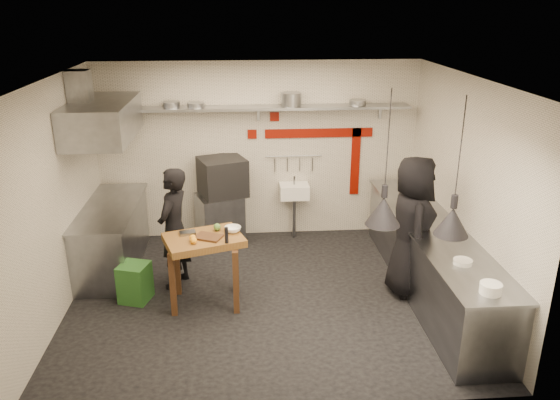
{
  "coord_description": "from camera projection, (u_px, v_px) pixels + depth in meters",
  "views": [
    {
      "loc": [
        -0.3,
        -6.25,
        3.64
      ],
      "look_at": [
        0.2,
        0.3,
        1.23
      ],
      "focal_mm": 35.0,
      "sensor_mm": 36.0,
      "label": 1
    }
  ],
  "objects": [
    {
      "name": "small_bowl_right",
      "position": [
        463.0,
        262.0,
        5.95
      ],
      "size": [
        0.23,
        0.23,
        0.05
      ],
      "primitive_type": "cylinder",
      "rotation": [
        0.0,
        0.0,
        0.1
      ],
      "color": "white",
      "rests_on": "counter_right_top"
    },
    {
      "name": "sink_drain",
      "position": [
        294.0,
        218.0,
        8.8
      ],
      "size": [
        0.06,
        0.06,
        0.66
      ],
      "primitive_type": "cylinder",
      "color": "slate",
      "rests_on": "floor"
    },
    {
      "name": "ceiling",
      "position": [
        264.0,
        79.0,
        6.16
      ],
      "size": [
        5.0,
        5.0,
        0.0
      ],
      "primitive_type": "plane",
      "color": "beige",
      "rests_on": "floor"
    },
    {
      "name": "veg_ball",
      "position": [
        217.0,
        227.0,
        6.82
      ],
      "size": [
        0.1,
        0.1,
        0.09
      ],
      "primitive_type": "sphere",
      "rotation": [
        0.0,
        0.0,
        0.07
      ],
      "color": "#4F7C31",
      "rests_on": "prep_table"
    },
    {
      "name": "chef_left",
      "position": [
        174.0,
        228.0,
        7.16
      ],
      "size": [
        0.58,
        0.7,
        1.64
      ],
      "primitive_type": "imported",
      "rotation": [
        0.0,
        0.0,
        -1.92
      ],
      "color": "black",
      "rests_on": "floor"
    },
    {
      "name": "hand_sink",
      "position": [
        294.0,
        191.0,
        8.69
      ],
      "size": [
        0.46,
        0.34,
        0.22
      ],
      "primitive_type": "cube",
      "color": "white",
      "rests_on": "wall_back"
    },
    {
      "name": "oven_stand",
      "position": [
        220.0,
        219.0,
        8.57
      ],
      "size": [
        0.81,
        0.77,
        0.8
      ],
      "primitive_type": "cube",
      "rotation": [
        0.0,
        0.0,
        0.34
      ],
      "color": "slate",
      "rests_on": "floor"
    },
    {
      "name": "wall_left",
      "position": [
        55.0,
        201.0,
        6.46
      ],
      "size": [
        0.04,
        4.2,
        2.8
      ],
      "primitive_type": "cube",
      "color": "beige",
      "rests_on": "floor"
    },
    {
      "name": "stock_pot",
      "position": [
        291.0,
        99.0,
        8.18
      ],
      "size": [
        0.32,
        0.32,
        0.2
      ],
      "primitive_type": "cylinder",
      "rotation": [
        0.0,
        0.0,
        -0.06
      ],
      "color": "slate",
      "rests_on": "back_shelf"
    },
    {
      "name": "chef_right",
      "position": [
        412.0,
        227.0,
        6.95
      ],
      "size": [
        0.67,
        0.96,
        1.85
      ],
      "primitive_type": "imported",
      "rotation": [
        0.0,
        0.0,
        1.47
      ],
      "color": "black",
      "rests_on": "floor"
    },
    {
      "name": "pan_right",
      "position": [
        358.0,
        103.0,
        8.28
      ],
      "size": [
        0.28,
        0.28,
        0.08
      ],
      "primitive_type": "cylinder",
      "rotation": [
        0.0,
        0.0,
        0.12
      ],
      "color": "slate",
      "rests_on": "back_shelf"
    },
    {
      "name": "red_tile_a",
      "position": [
        275.0,
        117.0,
        8.42
      ],
      "size": [
        0.14,
        0.02,
        0.14
      ],
      "primitive_type": "cube",
      "color": "#770E03",
      "rests_on": "wall_back"
    },
    {
      "name": "counter_left",
      "position": [
        112.0,
        237.0,
        7.8
      ],
      "size": [
        0.7,
        1.9,
        0.9
      ],
      "primitive_type": "cube",
      "color": "slate",
      "rests_on": "floor"
    },
    {
      "name": "lemon_b",
      "position": [
        194.0,
        241.0,
        6.46
      ],
      "size": [
        0.1,
        0.1,
        0.08
      ],
      "primitive_type": "sphere",
      "rotation": [
        0.0,
        0.0,
        -0.35
      ],
      "color": "orange",
      "rests_on": "prep_table"
    },
    {
      "name": "shelf_bracket_right",
      "position": [
        380.0,
        111.0,
        8.5
      ],
      "size": [
        0.04,
        0.06,
        0.24
      ],
      "primitive_type": "cube",
      "color": "slate",
      "rests_on": "wall_back"
    },
    {
      "name": "plate_stack",
      "position": [
        491.0,
        288.0,
        5.34
      ],
      "size": [
        0.22,
        0.22,
        0.11
      ],
      "primitive_type": "cylinder",
      "rotation": [
        0.0,
        0.0,
        -0.05
      ],
      "color": "white",
      "rests_on": "counter_right_top"
    },
    {
      "name": "back_shelf",
      "position": [
        259.0,
        108.0,
        8.19
      ],
      "size": [
        4.6,
        0.34,
        0.04
      ],
      "primitive_type": "cube",
      "color": "slate",
      "rests_on": "wall_back"
    },
    {
      "name": "heat_lamp_far",
      "position": [
        458.0,
        168.0,
        5.39
      ],
      "size": [
        0.45,
        0.45,
        1.44
      ],
      "primitive_type": null,
      "rotation": [
        0.0,
        0.0,
        0.32
      ],
      "color": "black",
      "rests_on": "ceiling"
    },
    {
      "name": "red_tile_b",
      "position": [
        252.0,
        134.0,
        8.48
      ],
      "size": [
        0.14,
        0.02,
        0.14
      ],
      "primitive_type": "cube",
      "color": "#770E03",
      "rests_on": "wall_back"
    },
    {
      "name": "green_bin",
      "position": [
        135.0,
        282.0,
        6.96
      ],
      "size": [
        0.44,
        0.44,
        0.5
      ],
      "primitive_type": "cube",
      "rotation": [
        0.0,
        0.0,
        -0.3
      ],
      "color": "#286224",
      "rests_on": "floor"
    },
    {
      "name": "hood_duct",
      "position": [
        80.0,
        90.0,
        7.06
      ],
      "size": [
        0.28,
        0.28,
        0.5
      ],
      "primitive_type": "cube",
      "color": "slate",
      "rests_on": "ceiling"
    },
    {
      "name": "combi_oven",
      "position": [
        222.0,
        177.0,
        8.38
      ],
      "size": [
        0.83,
        0.8,
        0.58
      ],
      "primitive_type": "cube",
      "rotation": [
        0.0,
        0.0,
        0.34
      ],
      "color": "black",
      "rests_on": "oven_stand"
    },
    {
      "name": "shelf_bracket_left",
      "position": [
        133.0,
        114.0,
        8.23
      ],
      "size": [
        0.04,
        0.06,
        0.24
      ],
      "primitive_type": "cube",
      "color": "slate",
      "rests_on": "wall_back"
    },
    {
      "name": "cutting_board",
      "position": [
        208.0,
        237.0,
        6.63
      ],
      "size": [
        0.38,
        0.33,
        0.02
      ],
      "primitive_type": "cube",
      "rotation": [
        0.0,
        0.0,
        -0.42
      ],
      "color": "#4C2E19",
      "rests_on": "prep_table"
    },
    {
      "name": "oven_glass",
      "position": [
        220.0,
        182.0,
        8.12
      ],
      "size": [
        0.32,
        0.13,
        0.34
      ],
      "primitive_type": "cube",
      "rotation": [
        0.0,
        0.0,
        0.34
      ],
      "color": "black",
      "rests_on": "oven_door"
    },
    {
      "name": "extractor_hood",
      "position": [
        103.0,
        120.0,
        7.22
      ],
      "size": [
        0.78,
        1.6,
        0.5
      ],
      "primitive_type": "cube",
      "color": "slate",
      "rests_on": "ceiling"
    },
    {
      "name": "oven_door",
      "position": [
        222.0,
        182.0,
        8.14
      ],
      "size": [
        0.47,
        0.19,
        0.46
      ],
      "primitive_type": "cube",
      "rotation": [
        0.0,
        0.0,
        0.34
      ],
      "color": "#770E03",
      "rests_on": "combi_oven"
    },
    {
      "name": "wall_back",
      "position": [
        259.0,
        151.0,
        8.61
      ],
      "size": [
        5.0,
        0.04,
        2.8
      ],
      "primitive_type": "cube",
      "color": "beige",
      "rests_on": "floor"
    },
    {
      "name": "counter_right",
      "position": [
        430.0,
        260.0,
        7.12
      ],
      "size": [
        0.7,
        3.8,
        0.9
      ],
      "primitive_type": "cube",
      "color": "slate",
      "rests_on": "floor"
    },
    {
      "name": "bowl",
      "position": [
        233.0,
        229.0,
        6.8
      ],
      "size": [
        0.21,
        0.21,
        0.07
      ],
      "primitive_type": "imported",
      "rotation": [
        0.0,
        0.0,
        -0.02
      ],
      "color": "white",
      "rests_on": "prep_table"
    },
    {
      "name": "heat_lamp_near",
      "position": [
        387.0,
        159.0,
        5.8
      ],
      "size": [
        0.43,
        0.43,
        1.51
      ],
      "primitive_type": null,
      "rotation": [
        0.0,
        0.0,
        -0.11
      ],
      "color": "black",
      "rests_on": "ceiling"
    },
    {
      "name": "pepper_mill",
      "position": [
        227.0,
        235.0,
        6.46
      ],
      "size": [
        0.05,
        0.05,
        0.2
      ],
      "primitive_type": "cylinder",
      "rotation": [
        0.0,
        0.0,
        -0.27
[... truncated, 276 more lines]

